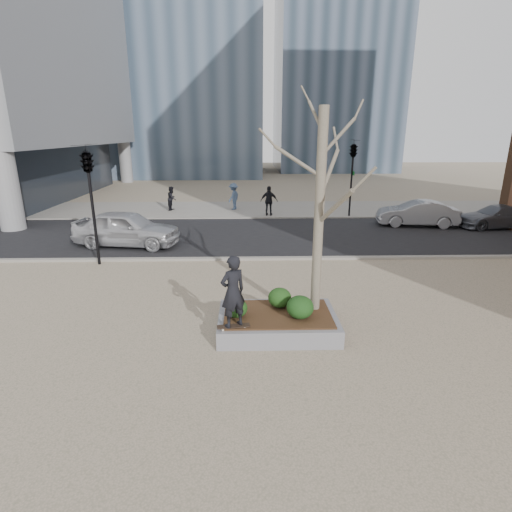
{
  "coord_description": "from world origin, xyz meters",
  "views": [
    {
      "loc": [
        0.22,
        -9.26,
        4.9
      ],
      "look_at": [
        0.5,
        2.0,
        1.4
      ],
      "focal_mm": 28.0,
      "sensor_mm": 36.0,
      "label": 1
    }
  ],
  "objects_px": {
    "skateboard": "(234,327)",
    "police_car": "(127,228)",
    "skateboarder": "(233,292)",
    "planter": "(277,323)"
  },
  "relations": [
    {
      "from": "skateboard",
      "to": "police_car",
      "type": "bearing_deg",
      "value": 110.93
    },
    {
      "from": "skateboarder",
      "to": "police_car",
      "type": "distance_m",
      "value": 10.25
    },
    {
      "from": "planter",
      "to": "skateboard",
      "type": "xyz_separation_m",
      "value": [
        -1.1,
        -0.73,
        0.26
      ]
    },
    {
      "from": "skateboard",
      "to": "police_car",
      "type": "relative_size",
      "value": 0.17
    },
    {
      "from": "skateboard",
      "to": "skateboarder",
      "type": "relative_size",
      "value": 0.45
    },
    {
      "from": "planter",
      "to": "skateboarder",
      "type": "height_order",
      "value": "skateboarder"
    },
    {
      "from": "planter",
      "to": "skateboard",
      "type": "bearing_deg",
      "value": -146.37
    },
    {
      "from": "skateboarder",
      "to": "skateboard",
      "type": "bearing_deg",
      "value": 180.0
    },
    {
      "from": "planter",
      "to": "skateboarder",
      "type": "bearing_deg",
      "value": -146.37
    },
    {
      "from": "police_car",
      "to": "skateboard",
      "type": "bearing_deg",
      "value": -141.14
    }
  ]
}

